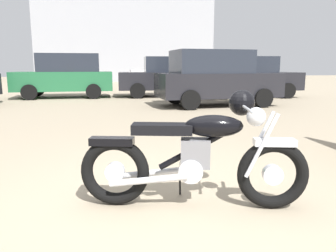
{
  "coord_description": "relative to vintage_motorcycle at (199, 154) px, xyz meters",
  "views": [
    {
      "loc": [
        -0.55,
        -2.8,
        1.28
      ],
      "look_at": [
        0.04,
        0.59,
        0.66
      ],
      "focal_mm": 35.39,
      "sensor_mm": 36.0,
      "label": 1
    }
  ],
  "objects": [
    {
      "name": "ground_plane",
      "position": [
        -0.23,
        -0.03,
        -0.49
      ],
      "size": [
        80.0,
        80.0,
        0.0
      ],
      "primitive_type": "plane",
      "color": "gray"
    },
    {
      "name": "vintage_motorcycle",
      "position": [
        0.0,
        0.0,
        0.0
      ],
      "size": [
        2.05,
        0.72,
        1.07
      ],
      "rotation": [
        0.0,
        0.0,
        -0.23
      ],
      "color": "black",
      "rests_on": "ground_plane"
    },
    {
      "name": "pale_sedan_back",
      "position": [
        4.86,
        10.33,
        0.34
      ],
      "size": [
        4.22,
        1.96,
        1.67
      ],
      "rotation": [
        0.0,
        0.0,
        0.01
      ],
      "color": "black",
      "rests_on": "ground_plane"
    },
    {
      "name": "red_hatchback_near",
      "position": [
        2.56,
        7.56,
        0.43
      ],
      "size": [
        4.02,
        2.07,
        1.78
      ],
      "rotation": [
        0.0,
        0.0,
        0.08
      ],
      "color": "black",
      "rests_on": "ground_plane"
    },
    {
      "name": "dark_sedan_left",
      "position": [
        -2.6,
        11.39,
        0.43
      ],
      "size": [
        3.95,
        1.92,
        1.78
      ],
      "rotation": [
        0.0,
        0.0,
        3.17
      ],
      "color": "black",
      "rests_on": "ground_plane"
    },
    {
      "name": "silver_sedan_mid",
      "position": [
        1.66,
        11.27,
        0.34
      ],
      "size": [
        4.27,
        2.07,
        1.67
      ],
      "rotation": [
        0.0,
        0.0,
        -0.05
      ],
      "color": "black",
      "rests_on": "ground_plane"
    },
    {
      "name": "blue_hatchback_right",
      "position": [
        2.86,
        17.06,
        0.45
      ],
      "size": [
        4.71,
        1.99,
        1.74
      ],
      "rotation": [
        0.0,
        0.0,
        3.14
      ],
      "color": "black",
      "rests_on": "ground_plane"
    },
    {
      "name": "industrial_building",
      "position": [
        0.5,
        32.33,
        3.65
      ],
      "size": [
        15.54,
        14.66,
        16.65
      ],
      "rotation": [
        0.0,
        0.0,
        0.03
      ],
      "color": "#9EA0A8",
      "rests_on": "ground_plane"
    }
  ]
}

